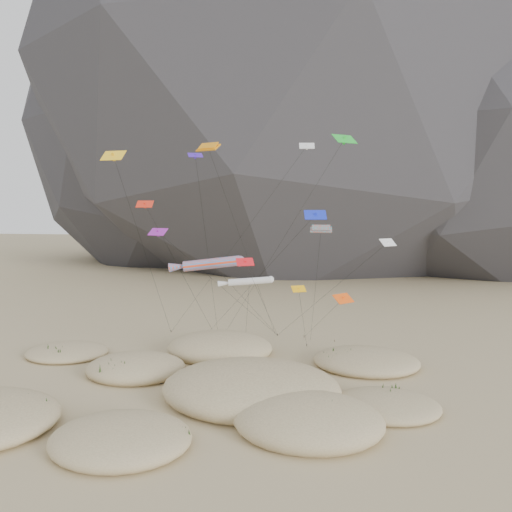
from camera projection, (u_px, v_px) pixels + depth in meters
The scene contains 10 objects.
ground at pixel (209, 405), 46.79m from camera, with size 500.00×500.00×0.00m, color #CCB789.
rock_headland at pixel (316, 31), 155.32m from camera, with size 226.37×148.64×177.50m.
dunes at pixel (205, 386), 49.67m from camera, with size 48.07×35.15×4.24m.
dune_grass at pixel (219, 385), 49.69m from camera, with size 41.11×26.42×1.56m.
kite_stakes at pixel (254, 338), 69.53m from camera, with size 23.82×4.96×0.30m.
rainbow_tube_kite at pixel (209, 264), 53.48m from camera, with size 10.10×19.14×13.31m.
white_tube_kite at pixel (247, 281), 55.97m from camera, with size 6.33×12.40×10.76m.
orange_parafoil at pixel (209, 149), 59.85m from camera, with size 8.60×12.59×26.17m.
multi_parafoil at pixel (321, 230), 57.89m from camera, with size 2.65×10.12×16.40m.
delta_kites at pixel (255, 210), 54.82m from camera, with size 31.90×22.06×26.35m.
Camera 1 is at (10.68, -44.03, 18.74)m, focal length 35.00 mm.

